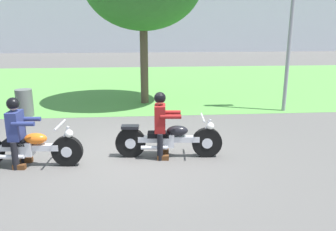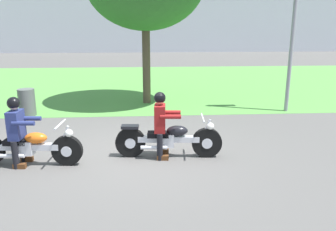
{
  "view_description": "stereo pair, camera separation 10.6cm",
  "coord_description": "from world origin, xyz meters",
  "px_view_note": "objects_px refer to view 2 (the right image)",
  "views": [
    {
      "loc": [
        0.11,
        -7.02,
        2.74
      ],
      "look_at": [
        0.68,
        -0.02,
        0.85
      ],
      "focal_mm": 36.81,
      "sensor_mm": 36.0,
      "label": 1
    },
    {
      "loc": [
        0.22,
        -7.02,
        2.74
      ],
      "look_at": [
        0.68,
        -0.02,
        0.85
      ],
      "focal_mm": 36.81,
      "sensor_mm": 36.0,
      "label": 2
    }
  ],
  "objects_px": {
    "rider_follow": "(17,126)",
    "trash_can": "(27,102)",
    "rider_lead": "(161,120)",
    "motorcycle_follow": "(28,147)",
    "motorcycle_lead": "(169,139)"
  },
  "relations": [
    {
      "from": "motorcycle_lead",
      "to": "motorcycle_follow",
      "type": "height_order",
      "value": "motorcycle_lead"
    },
    {
      "from": "rider_lead",
      "to": "rider_follow",
      "type": "bearing_deg",
      "value": -170.75
    },
    {
      "from": "motorcycle_lead",
      "to": "rider_follow",
      "type": "height_order",
      "value": "rider_follow"
    },
    {
      "from": "rider_follow",
      "to": "trash_can",
      "type": "relative_size",
      "value": 1.68
    },
    {
      "from": "rider_lead",
      "to": "rider_follow",
      "type": "relative_size",
      "value": 1.01
    },
    {
      "from": "motorcycle_follow",
      "to": "trash_can",
      "type": "relative_size",
      "value": 2.63
    },
    {
      "from": "motorcycle_lead",
      "to": "rider_follow",
      "type": "bearing_deg",
      "value": -171.32
    },
    {
      "from": "trash_can",
      "to": "rider_lead",
      "type": "bearing_deg",
      "value": -42.9
    },
    {
      "from": "rider_lead",
      "to": "rider_follow",
      "type": "distance_m",
      "value": 2.82
    },
    {
      "from": "motorcycle_follow",
      "to": "rider_follow",
      "type": "height_order",
      "value": "rider_follow"
    },
    {
      "from": "motorcycle_lead",
      "to": "motorcycle_follow",
      "type": "xyz_separation_m",
      "value": [
        -2.81,
        -0.24,
        -0.01
      ]
    },
    {
      "from": "rider_lead",
      "to": "rider_follow",
      "type": "xyz_separation_m",
      "value": [
        -2.81,
        -0.24,
        -0.01
      ]
    },
    {
      "from": "motorcycle_lead",
      "to": "rider_lead",
      "type": "distance_m",
      "value": 0.46
    },
    {
      "from": "rider_follow",
      "to": "trash_can",
      "type": "bearing_deg",
      "value": 110.1
    },
    {
      "from": "motorcycle_lead",
      "to": "rider_follow",
      "type": "xyz_separation_m",
      "value": [
        -2.97,
        -0.23,
        0.42
      ]
    }
  ]
}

